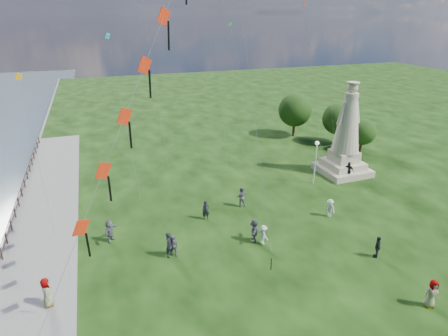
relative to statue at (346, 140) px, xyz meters
name	(u,v)px	position (x,y,z in m)	size (l,w,h in m)	color
waterfront	(18,267)	(-29.97, -6.14, -3.64)	(200.00, 200.00, 1.51)	#34444E
statue	(346,140)	(0.00, 0.00, 0.00)	(4.77, 4.77, 9.48)	tan
lamppost	(316,153)	(-4.29, -1.31, -0.42)	(0.41, 0.41, 4.39)	silver
tree_row	(320,117)	(3.51, 10.03, -0.30)	(8.20, 12.18, 5.80)	#382314
person_0	(169,245)	(-20.18, -8.46, -2.64)	(0.69, 0.45, 1.88)	black
person_1	(174,246)	(-19.89, -8.48, -2.79)	(0.77, 0.47, 1.58)	#595960
person_2	(263,235)	(-13.45, -9.21, -2.83)	(0.97, 0.50, 1.50)	silver
person_3	(378,247)	(-6.75, -13.27, -2.77)	(0.95, 0.49, 1.62)	black
person_4	(432,294)	(-7.12, -18.13, -2.69)	(0.87, 0.54, 1.79)	#595960
person_5	(110,231)	(-23.90, -5.15, -2.71)	(1.62, 0.70, 1.74)	#595960
person_6	(206,210)	(-16.35, -4.47, -2.75)	(0.60, 0.40, 1.65)	black
person_7	(241,197)	(-12.81, -3.29, -2.68)	(0.88, 0.54, 1.81)	#595960
person_8	(330,208)	(-6.60, -7.41, -2.80)	(1.01, 0.52, 1.56)	silver
person_9	(348,171)	(-0.57, -1.70, -2.63)	(1.11, 0.57, 1.90)	black
person_10	(47,294)	(-27.70, -10.88, -2.67)	(0.89, 0.55, 1.83)	#595960
person_11	(254,230)	(-13.92, -8.64, -2.66)	(1.70, 0.73, 1.84)	#595960
red_kite_train	(143,74)	(-21.27, -10.51, 9.19)	(11.54, 9.35, 20.51)	black
small_kites	(209,30)	(-12.10, 7.45, 10.42)	(29.39, 16.67, 26.87)	teal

